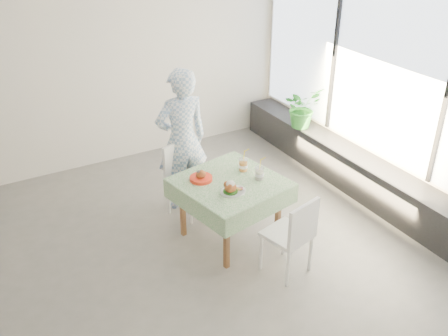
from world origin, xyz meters
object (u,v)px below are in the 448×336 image
chair_far (188,192)px  potted_plant (302,107)px  chair_near (287,249)px  cafe_table (230,203)px  main_dish (232,189)px  juice_cup_orange (243,165)px  diner (182,140)px

chair_far → potted_plant: 2.22m
potted_plant → chair_far: bearing=-165.8°
chair_near → potted_plant: (1.70, 2.04, 0.52)m
cafe_table → main_dish: size_ratio=4.35×
chair_near → juice_cup_orange: juice_cup_orange is taller
chair_far → potted_plant: potted_plant is taller
diner → potted_plant: diner is taller
main_dish → juice_cup_orange: 0.49m
cafe_table → main_dish: (-0.11, -0.22, 0.33)m
cafe_table → chair_near: bearing=-74.6°
juice_cup_orange → potted_plant: bearing=33.7°
main_dish → potted_plant: 2.50m
chair_near → diner: bearing=102.0°
diner → potted_plant: 2.09m
cafe_table → chair_far: chair_far is taller
juice_cup_orange → potted_plant: (1.67, 1.11, -0.01)m
main_dish → juice_cup_orange: bearing=44.6°
chair_near → diner: 1.85m
chair_far → diner: diner is taller
cafe_table → juice_cup_orange: (0.24, 0.13, 0.35)m
chair_far → diner: bearing=80.3°
main_dish → juice_cup_orange: (0.35, 0.35, 0.02)m
chair_near → potted_plant: potted_plant is taller
chair_far → diner: size_ratio=0.50×
juice_cup_orange → chair_far: bearing=125.7°
potted_plant → cafe_table: bearing=-147.0°
diner → juice_cup_orange: bearing=118.0°
chair_far → chair_near: chair_far is taller
cafe_table → juice_cup_orange: bearing=28.2°
cafe_table → juice_cup_orange: size_ratio=4.06×
chair_near → diner: diner is taller
chair_far → main_dish: bearing=-85.8°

